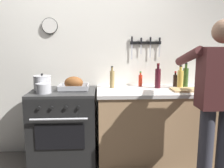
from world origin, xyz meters
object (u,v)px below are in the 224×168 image
at_px(bottle_hot_sauce, 140,80).
at_px(stock_pot, 42,83).
at_px(cutting_board, 187,90).
at_px(bottle_vinegar, 112,79).
at_px(person_cook, 218,98).
at_px(stove, 64,127).
at_px(saucepan, 44,88).
at_px(bottle_wine_red, 158,78).
at_px(bottle_olive_oil, 186,77).
at_px(bottle_cooking_oil, 180,79).
at_px(bottle_soy_sauce, 175,80).
at_px(roasting_pan, 74,84).

bearing_deg(bottle_hot_sauce, stock_pot, -171.31).
bearing_deg(cutting_board, bottle_hot_sauce, 148.79).
bearing_deg(bottle_vinegar, person_cook, -41.62).
xyz_separation_m(stove, bottle_hot_sauce, (0.96, 0.23, 0.53)).
xyz_separation_m(saucepan, bottle_wine_red, (1.35, 0.24, 0.07)).
relative_size(stock_pot, bottle_vinegar, 0.76).
xyz_separation_m(stove, saucepan, (-0.19, -0.13, 0.51)).
relative_size(bottle_olive_oil, bottle_cooking_oil, 1.08).
xyz_separation_m(bottle_soy_sauce, bottle_olive_oil, (0.12, -0.05, 0.05)).
bearing_deg(bottle_olive_oil, bottle_vinegar, 179.63).
bearing_deg(bottle_cooking_oil, stock_pot, -179.53).
height_order(saucepan, bottle_vinegar, bottle_vinegar).
height_order(stove, bottle_olive_oil, bottle_olive_oil).
bearing_deg(bottle_soy_sauce, stove, -172.35).
height_order(person_cook, saucepan, person_cook).
height_order(person_cook, bottle_vinegar, person_cook).
bearing_deg(saucepan, person_cook, -17.80).
xyz_separation_m(stock_pot, saucepan, (0.05, -0.18, -0.03)).
xyz_separation_m(bottle_hot_sauce, bottle_wine_red, (0.20, -0.12, 0.05)).
xyz_separation_m(person_cook, bottle_olive_oil, (-0.00, 0.82, 0.08)).
height_order(bottle_hot_sauce, bottle_olive_oil, bottle_olive_oil).
xyz_separation_m(bottle_vinegar, bottle_cooking_oil, (0.84, -0.09, 0.01)).
bearing_deg(bottle_olive_oil, saucepan, -170.99).
relative_size(bottle_vinegar, bottle_cooking_oil, 0.95).
bearing_deg(bottle_cooking_oil, cutting_board, -73.24).
relative_size(cutting_board, bottle_wine_red, 1.17).
bearing_deg(bottle_soy_sauce, bottle_cooking_oil, -81.95).
distance_m(bottle_olive_oil, bottle_cooking_oil, 0.13).
xyz_separation_m(saucepan, bottle_olive_oil, (1.72, 0.27, 0.07)).
distance_m(person_cook, bottle_wine_red, 0.87).
bearing_deg(bottle_vinegar, stove, -166.09).
xyz_separation_m(stock_pot, bottle_olive_oil, (1.77, 0.10, 0.04)).
distance_m(bottle_olive_oil, bottle_wine_red, 0.37).
relative_size(bottle_soy_sauce, bottle_wine_red, 0.64).
distance_m(roasting_pan, bottle_soy_sauce, 1.29).
height_order(person_cook, bottle_wine_red, person_cook).
bearing_deg(bottle_hot_sauce, cutting_board, -31.21).
relative_size(stove, person_cook, 0.54).
bearing_deg(bottle_soy_sauce, stock_pot, -174.98).
bearing_deg(bottle_wine_red, person_cook, -65.05).
bearing_deg(bottle_vinegar, bottle_wine_red, -4.18).
relative_size(cutting_board, bottle_olive_oil, 1.16).
distance_m(saucepan, bottle_olive_oil, 1.74).
relative_size(stove, bottle_cooking_oil, 3.14).
bearing_deg(person_cook, bottle_cooking_oil, 19.37).
distance_m(saucepan, bottle_cooking_oil, 1.63).
bearing_deg(saucepan, stock_pot, 106.97).
xyz_separation_m(bottle_hot_sauce, bottle_vinegar, (-0.37, -0.08, 0.03)).
bearing_deg(bottle_olive_oil, roasting_pan, -175.50).
height_order(cutting_board, bottle_cooking_oil, bottle_cooking_oil).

